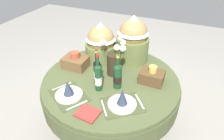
% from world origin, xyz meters
% --- Properties ---
extents(ground, '(8.00, 8.00, 0.00)m').
position_xyz_m(ground, '(0.00, 0.00, 0.00)').
color(ground, '#9E998E').
extents(dining_table, '(1.36, 1.36, 0.77)m').
position_xyz_m(dining_table, '(0.00, 0.00, 0.63)').
color(dining_table, '#4C5633').
rests_on(dining_table, ground).
extents(place_setting_left, '(0.43, 0.40, 0.16)m').
position_xyz_m(place_setting_left, '(-0.23, -0.38, 0.82)').
color(place_setting_left, '#41492B').
rests_on(place_setting_left, dining_table).
extents(place_setting_right, '(0.43, 0.41, 0.16)m').
position_xyz_m(place_setting_right, '(0.24, -0.30, 0.82)').
color(place_setting_right, '#41492B').
rests_on(place_setting_right, dining_table).
extents(flower_vase, '(0.28, 0.16, 0.40)m').
position_xyz_m(flower_vase, '(-0.01, 0.09, 0.93)').
color(flower_vase, '#332819').
rests_on(flower_vase, dining_table).
extents(wine_bottle_left, '(0.07, 0.07, 0.35)m').
position_xyz_m(wine_bottle_left, '(-0.09, -0.11, 0.90)').
color(wine_bottle_left, black).
rests_on(wine_bottle_left, dining_table).
extents(wine_bottle_centre, '(0.08, 0.08, 0.34)m').
position_xyz_m(wine_bottle_centre, '(0.11, -0.10, 0.90)').
color(wine_bottle_centre, '#194223').
rests_on(wine_bottle_centre, dining_table).
extents(wine_bottle_right, '(0.07, 0.07, 0.36)m').
position_xyz_m(wine_bottle_right, '(-0.03, -0.20, 0.91)').
color(wine_bottle_right, '#194223').
rests_on(wine_bottle_right, dining_table).
extents(book_on_table, '(0.19, 0.16, 0.02)m').
position_xyz_m(book_on_table, '(0.03, -0.51, 0.78)').
color(book_on_table, '#99332D').
rests_on(book_on_table, dining_table).
extents(gift_tub_back_left, '(0.34, 0.34, 0.44)m').
position_xyz_m(gift_tub_back_left, '(-0.24, 0.30, 1.00)').
color(gift_tub_back_left, olive).
rests_on(gift_tub_back_left, dining_table).
extents(gift_tub_back_centre, '(0.35, 0.35, 0.51)m').
position_xyz_m(gift_tub_back_centre, '(0.07, 0.44, 1.04)').
color(gift_tub_back_centre, olive).
rests_on(gift_tub_back_centre, dining_table).
extents(woven_basket_side_left, '(0.25, 0.21, 0.17)m').
position_xyz_m(woven_basket_side_left, '(-0.42, 0.05, 0.84)').
color(woven_basket_side_left, brown).
rests_on(woven_basket_side_left, dining_table).
extents(woven_basket_side_right, '(0.22, 0.17, 0.18)m').
position_xyz_m(woven_basket_side_right, '(0.38, 0.11, 0.84)').
color(woven_basket_side_right, brown).
rests_on(woven_basket_side_right, dining_table).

